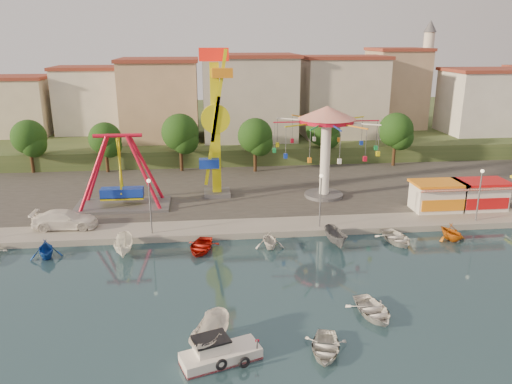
{
  "coord_description": "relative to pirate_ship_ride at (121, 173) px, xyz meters",
  "views": [
    {
      "loc": [
        -2.96,
        -31.28,
        18.15
      ],
      "look_at": [
        1.92,
        14.0,
        4.0
      ],
      "focal_mm": 35.0,
      "sensor_mm": 36.0,
      "label": 1
    }
  ],
  "objects": [
    {
      "name": "ground",
      "position": [
        11.79,
        -21.13,
        -4.39
      ],
      "size": [
        200.0,
        200.0,
        0.0
      ],
      "primitive_type": "plane",
      "color": "#16313D",
      "rests_on": "ground"
    },
    {
      "name": "quay_deck",
      "position": [
        11.79,
        40.87,
        -4.09
      ],
      "size": [
        200.0,
        100.0,
        0.6
      ],
      "primitive_type": "cube",
      "color": "#9E998E",
      "rests_on": "ground"
    },
    {
      "name": "asphalt_pad",
      "position": [
        11.79,
        8.87,
        -3.79
      ],
      "size": [
        90.0,
        28.0,
        0.01
      ],
      "primitive_type": "cube",
      "color": "#4C4944",
      "rests_on": "quay_deck"
    },
    {
      "name": "hill_terrace",
      "position": [
        11.79,
        45.87,
        -2.89
      ],
      "size": [
        200.0,
        60.0,
        3.0
      ],
      "primitive_type": "cube",
      "color": "#384C26",
      "rests_on": "ground"
    },
    {
      "name": "pirate_ship_ride",
      "position": [
        0.0,
        0.0,
        0.0
      ],
      "size": [
        10.0,
        5.0,
        8.0
      ],
      "color": "#59595E",
      "rests_on": "quay_deck"
    },
    {
      "name": "kamikaze_tower",
      "position": [
        10.35,
        2.82,
        4.21
      ],
      "size": [
        3.54,
        3.1,
        16.5
      ],
      "color": "#59595E",
      "rests_on": "quay_deck"
    },
    {
      "name": "wave_swinger",
      "position": [
        22.45,
        1.15,
        3.8
      ],
      "size": [
        11.6,
        11.6,
        10.4
      ],
      "color": "#59595E",
      "rests_on": "quay_deck"
    },
    {
      "name": "booth_left",
      "position": [
        33.21,
        -4.64,
        -2.23
      ],
      "size": [
        5.4,
        3.78,
        3.08
      ],
      "color": "white",
      "rests_on": "quay_deck"
    },
    {
      "name": "booth_mid",
      "position": [
        38.05,
        -4.64,
        -2.23
      ],
      "size": [
        5.4,
        3.78,
        3.08
      ],
      "color": "white",
      "rests_on": "quay_deck"
    },
    {
      "name": "lamp_post_1",
      "position": [
        3.79,
        -8.13,
        -1.29
      ],
      "size": [
        0.14,
        0.14,
        5.0
      ],
      "primitive_type": "cylinder",
      "color": "#59595E",
      "rests_on": "quay_deck"
    },
    {
      "name": "lamp_post_2",
      "position": [
        19.79,
        -8.13,
        -1.29
      ],
      "size": [
        0.14,
        0.14,
        5.0
      ],
      "primitive_type": "cylinder",
      "color": "#59595E",
      "rests_on": "quay_deck"
    },
    {
      "name": "lamp_post_3",
      "position": [
        35.79,
        -8.13,
        -1.29
      ],
      "size": [
        0.14,
        0.14,
        5.0
      ],
      "primitive_type": "cylinder",
      "color": "#59595E",
      "rests_on": "quay_deck"
    },
    {
      "name": "tree_0",
      "position": [
        -14.21,
        15.85,
        1.08
      ],
      "size": [
        4.6,
        4.6,
        7.19
      ],
      "color": "#382314",
      "rests_on": "quay_deck"
    },
    {
      "name": "tree_1",
      "position": [
        -4.21,
        15.12,
        0.81
      ],
      "size": [
        4.35,
        4.35,
        6.8
      ],
      "color": "#382314",
      "rests_on": "quay_deck"
    },
    {
      "name": "tree_2",
      "position": [
        5.79,
        14.68,
        1.52
      ],
      "size": [
        5.02,
        5.02,
        7.85
      ],
      "color": "#382314",
      "rests_on": "quay_deck"
    },
    {
      "name": "tree_3",
      "position": [
        15.79,
        13.24,
        1.16
      ],
      "size": [
        4.68,
        4.68,
        7.32
      ],
      "color": "#382314",
      "rests_on": "quay_deck"
    },
    {
      "name": "tree_4",
      "position": [
        25.79,
        16.23,
        1.35
      ],
      "size": [
        4.86,
        4.86,
        7.6
      ],
      "color": "#382314",
      "rests_on": "quay_deck"
    },
    {
      "name": "tree_5",
      "position": [
        35.79,
        14.41,
        1.31
      ],
      "size": [
        4.83,
        4.83,
        7.54
      ],
      "color": "#382314",
      "rests_on": "quay_deck"
    },
    {
      "name": "building_1",
      "position": [
        -9.53,
        30.26,
        2.92
      ],
      "size": [
        12.33,
        9.01,
        8.63
      ],
      "primitive_type": "cube",
      "color": "silver",
      "rests_on": "hill_terrace"
    },
    {
      "name": "building_2",
      "position": [
        3.61,
        30.84,
        4.22
      ],
      "size": [
        11.95,
        9.28,
        11.23
      ],
      "primitive_type": "cube",
      "color": "tan",
      "rests_on": "hill_terrace"
    },
    {
      "name": "building_3",
      "position": [
        17.4,
        27.68,
        3.2
      ],
      "size": [
        12.59,
        10.5,
        9.2
      ],
      "primitive_type": "cube",
      "color": "beige",
      "rests_on": "hill_terrace"
    },
    {
      "name": "building_4",
      "position": [
        30.86,
        31.08,
        3.22
      ],
      "size": [
        10.75,
        9.23,
        9.24
      ],
      "primitive_type": "cube",
      "color": "beige",
      "rests_on": "hill_terrace"
    },
    {
      "name": "building_5",
      "position": [
        44.16,
        29.21,
        4.21
      ],
      "size": [
        12.77,
        10.96,
        11.21
      ],
      "primitive_type": "cube",
      "color": "tan",
      "rests_on": "hill_terrace"
    },
    {
      "name": "building_6",
      "position": [
        55.95,
        27.65,
        4.78
      ],
      "size": [
        8.23,
        8.98,
        12.36
      ],
      "primitive_type": "cube",
      "color": "silver",
      "rests_on": "hill_terrace"
    },
    {
      "name": "minaret",
      "position": [
        47.79,
        32.87,
        8.15
      ],
      "size": [
        2.8,
        2.8,
        18.0
      ],
      "color": "silver",
      "rests_on": "hill_terrace"
    },
    {
      "name": "cabin_motorboat",
      "position": [
        9.34,
        -27.33,
        -3.96
      ],
      "size": [
        4.97,
        3.16,
        1.64
      ],
      "rotation": [
        0.0,
        0.0,
        0.33
      ],
      "color": "white",
      "rests_on": "ground"
    },
    {
      "name": "rowboat_a",
      "position": [
        19.96,
        -23.45,
        -3.98
      ],
      "size": [
        3.47,
        4.42,
        0.83
      ],
      "primitive_type": "imported",
      "rotation": [
        0.0,
        0.0,
        0.16
      ],
      "color": "white",
      "rests_on": "ground"
    },
    {
      "name": "rowboat_b",
      "position": [
        15.71,
        -27.25,
        -4.02
      ],
      "size": [
        3.47,
        4.19,
        0.75
      ],
      "primitive_type": "imported",
      "rotation": [
        0.0,
        0.0,
        -0.27
      ],
      "color": "white",
      "rests_on": "ground"
    },
    {
      "name": "skiff",
      "position": [
        8.9,
        -26.14,
        -3.48
      ],
      "size": [
        3.27,
        5.05,
        1.82
      ],
      "primitive_type": "imported",
      "rotation": [
        0.0,
        0.0,
        -0.35
      ],
      "color": "white",
      "rests_on": "ground"
    },
    {
      "name": "van",
      "position": [
        -4.58,
        -5.87,
        -2.92
      ],
      "size": [
        6.1,
        2.64,
        1.75
      ],
      "primitive_type": "imported",
      "rotation": [
        0.0,
        0.0,
        1.54
      ],
      "color": "white",
      "rests_on": "quay_deck"
    },
    {
      "name": "moored_boat_1",
      "position": [
        -4.9,
        -11.33,
        -3.59
      ],
      "size": [
        3.44,
        3.71,
        1.61
      ],
      "primitive_type": "imported",
      "rotation": [
        0.0,
        0.0,
        0.31
      ],
      "color": "#113E9D",
      "rests_on": "ground"
    },
    {
      "name": "moored_boat_2",
      "position": [
        1.67,
        -11.33,
        -3.61
      ],
      "size": [
        1.79,
        4.17,
        1.58
      ],
      "primitive_type": "imported",
      "rotation": [
        0.0,
        0.0,
        0.06
      ],
      "color": "white",
      "rests_on": "ground"
    },
    {
      "name": "moored_boat_3",
      "position": [
        8.32,
        -11.33,
        -3.98
      ],
      "size": [
        3.75,
        4.59,
        0.83
      ],
      "primitive_type": "imported",
      "rotation": [
        0.0,
        0.0,
        -0.25
      ],
      "color": "red",
      "rests_on": "ground"
    },
    {
      "name": "moored_boat_4",
      "position": [
        14.48,
        -11.33,
        -3.61
      ],
      "size": [
        2.68,
        3.08,
        1.57
      ],
      "primitive_type": "imported",
      "rotation": [
        0.0,
        0.0,
        0.04
      ],
      "color": "silver",
      "rests_on": "ground"
    },
    {
      "name": "moored_boat_5",
      "position": [
        20.58,
        -11.33,
        -3.64
      ],
      "size": [
        1.86,
        4.05,
        1.51
      ],
      "primitive_type": "imported",
      "rotation": [
        0.0,
        0.0,
        0.1
      ],
      "color": "slate",
      "rests_on": "ground"
    },
    {
      "name": "moored_boat_6",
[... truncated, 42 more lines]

